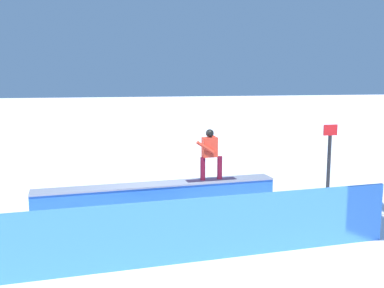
{
  "coord_description": "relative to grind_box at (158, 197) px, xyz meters",
  "views": [
    {
      "loc": [
        1.37,
        11.68,
        3.59
      ],
      "look_at": [
        -0.75,
        0.93,
        1.88
      ],
      "focal_mm": 42.1,
      "sensor_mm": 36.0,
      "label": 1
    }
  ],
  "objects": [
    {
      "name": "safety_fence",
      "position": [
        0.0,
        3.63,
        0.32
      ],
      "size": [
        8.96,
        0.85,
        1.26
      ],
      "primitive_type": "cube",
      "rotation": [
        0.0,
        0.0,
        0.09
      ],
      "color": "#3D82ED",
      "rests_on": "ground_plane"
    },
    {
      "name": "ground_plane",
      "position": [
        0.0,
        0.0,
        -0.31
      ],
      "size": [
        120.0,
        120.0,
        0.0
      ],
      "primitive_type": "plane",
      "color": "white"
    },
    {
      "name": "trail_marker",
      "position": [
        -4.75,
        0.37,
        0.87
      ],
      "size": [
        0.4,
        0.1,
        2.21
      ],
      "color": "#262628",
      "rests_on": "ground_plane"
    },
    {
      "name": "snowboarder",
      "position": [
        -1.47,
        -0.13,
        1.15
      ],
      "size": [
        1.43,
        0.48,
        1.41
      ],
      "color": "#21182F",
      "rests_on": "grind_box"
    },
    {
      "name": "grind_box",
      "position": [
        0.0,
        0.0,
        0.0
      ],
      "size": [
        6.54,
        1.2,
        0.69
      ],
      "color": "blue",
      "rests_on": "ground_plane"
    }
  ]
}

